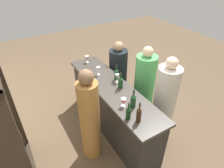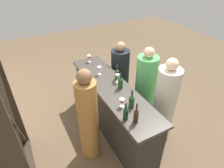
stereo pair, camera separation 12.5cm
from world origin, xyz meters
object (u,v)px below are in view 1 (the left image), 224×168
wine_bottle_second_right_olive_green (121,82)px  wine_rack (9,132)px  wine_glass_near_right (98,69)px  person_left_guest (118,75)px  person_center_guest (164,102)px  wine_bottle_center_olive_green (133,101)px  wine_glass_far_left (124,101)px  wine_bottle_leftmost_amber_brown (139,114)px  wine_bottle_second_left_dark_green (128,113)px  person_server_behind (90,119)px  wine_glass_near_left (117,76)px  wine_bottle_rightmost_olive_green (116,74)px  wine_glass_near_center (87,58)px  person_right_guest (144,87)px

wine_bottle_second_right_olive_green → wine_rack: bearing=92.2°
wine_glass_near_right → person_left_guest: 0.80m
wine_rack → person_center_guest: 2.41m
wine_rack → wine_bottle_center_olive_green: (-0.44, -1.64, 0.13)m
wine_rack → person_left_guest: wine_rack is taller
wine_glass_far_left → wine_bottle_second_right_olive_green: bearing=-27.6°
wine_bottle_leftmost_amber_brown → wine_glass_near_right: bearing=-4.4°
wine_bottle_leftmost_amber_brown → wine_bottle_second_left_dark_green: (0.11, 0.09, -0.02)m
wine_bottle_center_olive_green → wine_glass_near_right: 1.07m
wine_bottle_second_right_olive_green → person_server_behind: 0.79m
wine_glass_near_left → wine_glass_far_left: 0.66m
wine_bottle_leftmost_amber_brown → wine_glass_near_right: (1.35, -0.10, -0.01)m
person_center_guest → wine_bottle_leftmost_amber_brown: bearing=36.8°
wine_bottle_leftmost_amber_brown → person_center_guest: 0.96m
wine_bottle_rightmost_olive_green → person_server_behind: person_server_behind is taller
wine_bottle_rightmost_olive_green → wine_glass_near_center: bearing=11.8°
wine_bottle_rightmost_olive_green → wine_bottle_second_left_dark_green: bearing=157.0°
person_center_guest → wine_glass_near_center: bearing=-50.1°
wine_bottle_rightmost_olive_green → wine_glass_far_left: size_ratio=2.07×
wine_rack → person_server_behind: bearing=-97.8°
wine_glass_far_left → person_server_behind: 0.60m
person_center_guest → person_right_guest: 0.56m
wine_glass_near_left → wine_glass_near_center: wine_glass_near_left is taller
wine_bottle_leftmost_amber_brown → person_right_guest: person_right_guest is taller
person_left_guest → wine_glass_far_left: bearing=69.9°
wine_glass_near_right → wine_glass_far_left: wine_glass_near_right is taller
wine_rack → person_right_guest: 2.39m
wine_bottle_leftmost_amber_brown → person_right_guest: 1.27m
wine_rack → person_left_guest: size_ratio=1.37×
person_server_behind → person_right_guest: bearing=14.8°
wine_bottle_second_right_olive_green → wine_glass_near_left: size_ratio=1.86×
wine_rack → wine_glass_near_left: (0.25, -1.80, 0.13)m
wine_glass_near_right → person_server_behind: 1.03m
wine_rack → wine_glass_near_right: bearing=-68.7°
wine_bottle_rightmost_olive_green → wine_glass_near_right: size_ratio=1.80×
wine_rack → wine_bottle_second_right_olive_green: bearing=-87.8°
wine_bottle_leftmost_amber_brown → wine_glass_near_right: wine_bottle_leftmost_amber_brown is taller
wine_glass_near_center → person_center_guest: 1.77m
wine_glass_near_left → person_left_guest: bearing=-34.3°
wine_bottle_second_right_olive_green → wine_glass_near_center: (1.12, 0.09, -0.00)m
wine_bottle_center_olive_green → person_center_guest: size_ratio=0.19×
wine_bottle_second_right_olive_green → wine_glass_near_center: wine_bottle_second_right_olive_green is taller
wine_rack → person_server_behind: wine_rack is taller
wine_glass_near_right → person_server_behind: person_server_behind is taller
wine_bottle_second_left_dark_green → person_server_behind: size_ratio=0.17×
wine_glass_near_center → person_server_behind: person_server_behind is taller
wine_glass_near_right → person_left_guest: (0.26, -0.60, -0.46)m
wine_bottle_center_olive_green → person_server_behind: bearing=63.4°
wine_glass_near_left → person_center_guest: person_center_guest is taller
wine_rack → wine_bottle_leftmost_amber_brown: (-0.72, -1.53, 0.14)m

